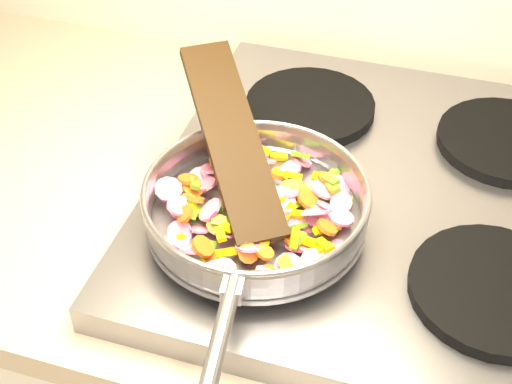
% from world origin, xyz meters
% --- Properties ---
extents(cooktop, '(0.60, 0.60, 0.04)m').
position_xyz_m(cooktop, '(-0.70, 1.67, 0.92)').
color(cooktop, '#939399').
rests_on(cooktop, counter_top).
extents(grate_fl, '(0.19, 0.19, 0.02)m').
position_xyz_m(grate_fl, '(-0.84, 1.52, 0.95)').
color(grate_fl, black).
rests_on(grate_fl, cooktop).
extents(grate_fr, '(0.19, 0.19, 0.02)m').
position_xyz_m(grate_fr, '(-0.56, 1.52, 0.95)').
color(grate_fr, black).
rests_on(grate_fr, cooktop).
extents(grate_bl, '(0.19, 0.19, 0.02)m').
position_xyz_m(grate_bl, '(-0.84, 1.81, 0.95)').
color(grate_bl, black).
rests_on(grate_bl, cooktop).
extents(grate_br, '(0.19, 0.19, 0.02)m').
position_xyz_m(grate_br, '(-0.56, 1.81, 0.95)').
color(grate_br, black).
rests_on(grate_br, cooktop).
extents(saute_pan, '(0.30, 0.47, 0.05)m').
position_xyz_m(saute_pan, '(-0.84, 1.54, 0.98)').
color(saute_pan, '#9E9EA5').
rests_on(saute_pan, grate_fl).
extents(vegetable_heap, '(0.25, 0.26, 0.05)m').
position_xyz_m(vegetable_heap, '(-0.84, 1.54, 0.98)').
color(vegetable_heap, '#E51662').
rests_on(vegetable_heap, saute_pan).
extents(wooden_spatula, '(0.20, 0.25, 0.12)m').
position_xyz_m(wooden_spatula, '(-0.89, 1.60, 1.03)').
color(wooden_spatula, black).
rests_on(wooden_spatula, saute_pan).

